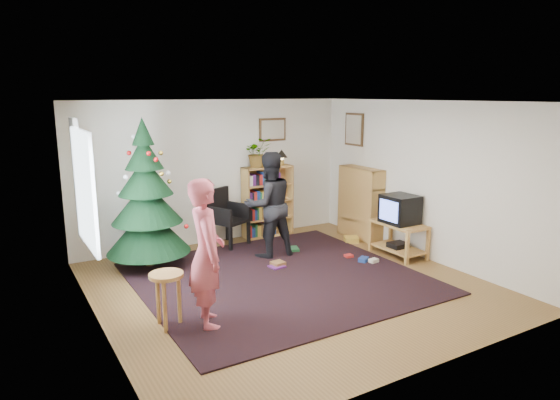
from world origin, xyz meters
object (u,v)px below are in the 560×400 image
armchair (226,214)px  person_by_chair (269,205)px  picture_back (272,130)px  bookshelf_right (361,202)px  potted_plant (258,153)px  picture_right (354,129)px  stool (167,285)px  tv_stand (399,236)px  bookshelf_back (268,200)px  person_standing (207,253)px  christmas_tree (147,207)px  table_lamp (282,155)px  crt_tv (400,209)px

armchair → person_by_chair: person_by_chair is taller
picture_back → armchair: picture_back is taller
bookshelf_right → person_by_chair: bearing=92.3°
potted_plant → picture_right: bearing=-19.0°
picture_right → armchair: 2.83m
stool → potted_plant: potted_plant is taller
picture_back → tv_stand: 2.98m
bookshelf_back → bookshelf_right: 1.70m
armchair → person_standing: bearing=-143.0°
christmas_tree → person_by_chair: (1.83, -0.48, -0.09)m
table_lamp → picture_back: bearing=130.6°
bookshelf_back → person_by_chair: person_by_chair is taller
crt_tv → person_standing: size_ratio=0.31×
picture_right → bookshelf_right: size_ratio=0.46×
christmas_tree → armchair: bearing=17.8°
crt_tv → tv_stand: bearing=-0.0°
bookshelf_right → stool: bookshelf_right is taller
bookshelf_back → potted_plant: bearing=180.0°
picture_back → stool: bearing=-136.5°
bookshelf_back → person_by_chair: (-0.58, -1.08, 0.19)m
picture_back → potted_plant: (-0.38, -0.14, -0.39)m
bookshelf_right → tv_stand: bookshelf_right is taller
picture_right → crt_tv: (-0.26, -1.54, -1.17)m
christmas_tree → bookshelf_right: bearing=-6.0°
crt_tv → potted_plant: size_ratio=0.99×
bookshelf_right → armchair: 2.44m
stool → person_by_chair: (2.23, 1.62, 0.36)m
christmas_tree → stool: size_ratio=3.54×
crt_tv → potted_plant: 2.69m
picture_back → person_standing: 4.10m
bookshelf_back → table_lamp: (0.30, 0.00, 0.83)m
picture_right → person_by_chair: size_ratio=0.35×
stool → table_lamp: (3.10, 2.70, 1.00)m
christmas_tree → table_lamp: (2.71, 0.60, 0.55)m
person_by_chair → stool: bearing=39.4°
picture_back → table_lamp: (0.12, -0.14, -0.45)m
christmas_tree → potted_plant: (2.21, 0.60, 0.62)m
christmas_tree → tv_stand: 4.01m
crt_tv → armchair: bearing=137.0°
tv_stand → crt_tv: (-0.00, 0.00, 0.45)m
christmas_tree → table_lamp: size_ratio=7.81×
person_by_chair → person_standing: bearing=48.1°
bookshelf_right → person_standing: (-3.76, -1.87, 0.19)m
picture_right → person_by_chair: picture_right is taller
christmas_tree → person_by_chair: size_ratio=1.33×
bookshelf_back → bookshelf_right: bearing=-36.1°
stool → picture_back: bearing=43.5°
picture_right → crt_tv: bearing=-99.5°
bookshelf_back → potted_plant: (-0.20, 0.00, 0.90)m
armchair → potted_plant: bearing=-14.9°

